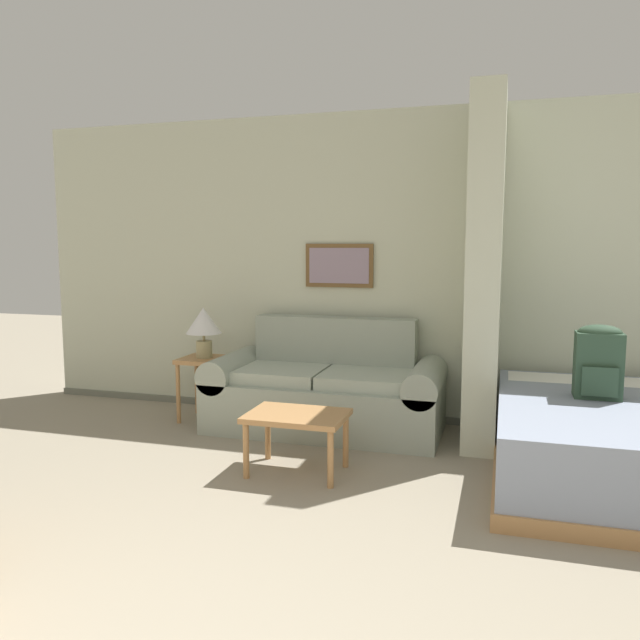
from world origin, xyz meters
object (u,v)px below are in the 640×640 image
Objects in this scene: coffee_table at (297,421)px; backpack at (598,360)px; bed at (625,442)px; couch at (326,391)px; table_lamp at (204,324)px.

backpack reaches higher than coffee_table.
coffee_table is 2.08m from bed.
backpack reaches higher than couch.
couch reaches higher than bed.
coffee_table is (0.09, -1.00, 0.03)m from couch.
table_lamp reaches higher than bed.
couch is at bearing 95.10° from coffee_table.
backpack is at bearing -7.73° from table_lamp.
backpack is at bearing 142.19° from bed.
bed is (3.19, -0.54, -0.57)m from table_lamp.
backpack is (3.03, -0.41, -0.08)m from table_lamp.
table_lamp reaches higher than coffee_table.
bed is 0.53m from backpack.
bed is at bearing -9.52° from table_lamp.
backpack is at bearing -12.79° from couch.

